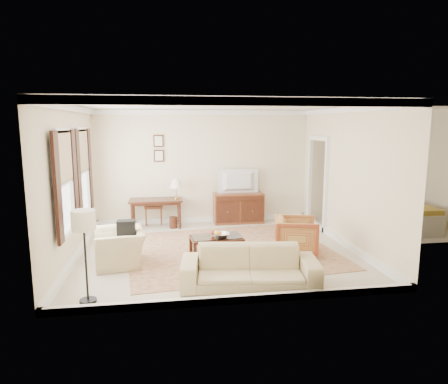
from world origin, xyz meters
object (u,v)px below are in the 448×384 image
object	(u,v)px
coffee_table	(216,241)
sofa	(250,261)
writing_desk	(156,204)
sideboard	(238,208)
tv	(239,174)
club_armchair	(119,241)
striped_armchair	(296,234)

from	to	relation	value
coffee_table	sofa	size ratio (longest dim) A/B	0.48
coffee_table	writing_desk	bearing A→B (deg)	115.42
sideboard	coffee_table	world-z (taller)	sideboard
sideboard	tv	size ratio (longest dim) A/B	1.27
sofa	club_armchair	bearing A→B (deg)	155.27
sideboard	writing_desk	bearing A→B (deg)	-175.97
writing_desk	striped_armchair	distance (m)	3.76
sideboard	coffee_table	xyz separation A→B (m)	(-0.93, -2.63, -0.08)
striped_armchair	club_armchair	bearing A→B (deg)	105.12
sideboard	sofa	world-z (taller)	sofa
writing_desk	tv	distance (m)	2.22
sideboard	tv	xyz separation A→B (m)	(0.00, -0.02, 0.89)
coffee_table	sofa	xyz separation A→B (m)	(0.33, -1.49, 0.10)
writing_desk	sofa	world-z (taller)	sofa
tv	coffee_table	xyz separation A→B (m)	(-0.93, -2.61, -0.97)
sideboard	tv	world-z (taller)	tv
sideboard	sofa	xyz separation A→B (m)	(-0.60, -4.12, 0.03)
striped_armchair	coffee_table	bearing A→B (deg)	101.09
sideboard	sofa	size ratio (longest dim) A/B	0.60
writing_desk	coffee_table	xyz separation A→B (m)	(1.18, -2.48, -0.28)
sofa	sideboard	bearing A→B (deg)	89.40
sideboard	striped_armchair	distance (m)	2.78
sideboard	coffee_table	bearing A→B (deg)	-109.44
sofa	striped_armchair	bearing A→B (deg)	56.34
writing_desk	coffee_table	world-z (taller)	writing_desk
tv	writing_desk	bearing A→B (deg)	3.49
striped_armchair	club_armchair	xyz separation A→B (m)	(-3.36, -0.06, 0.02)
sideboard	tv	bearing A→B (deg)	-90.00
tv	sofa	size ratio (longest dim) A/B	0.47
club_armchair	sofa	distance (m)	2.52
sideboard	coffee_table	distance (m)	2.79
coffee_table	sofa	distance (m)	1.53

